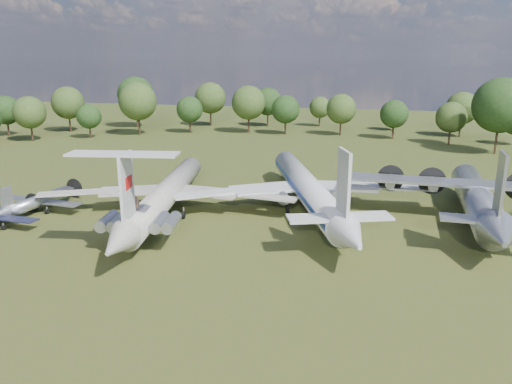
% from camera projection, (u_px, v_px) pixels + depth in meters
% --- Properties ---
extents(ground, '(300.00, 300.00, 0.00)m').
position_uv_depth(ground, '(196.00, 220.00, 67.20)').
color(ground, '#233E14').
rests_on(ground, ground).
extents(il62_airliner, '(43.27, 52.35, 4.64)m').
position_uv_depth(il62_airliner, '(167.00, 198.00, 69.09)').
color(il62_airliner, '#B6B6B2').
rests_on(il62_airliner, ground).
extents(tu104_jet, '(52.79, 60.43, 5.06)m').
position_uv_depth(tu104_jet, '(307.00, 193.00, 70.96)').
color(tu104_jet, silver).
rests_on(tu104_jet, ground).
extents(an12_transport, '(36.30, 40.20, 5.09)m').
position_uv_depth(an12_transport, '(477.00, 204.00, 65.82)').
color(an12_transport, '#94979B').
rests_on(an12_transport, ground).
extents(small_prop_northwest, '(14.32, 18.33, 2.50)m').
position_uv_depth(small_prop_northwest, '(39.00, 204.00, 70.30)').
color(small_prop_northwest, '#A1A4A9').
rests_on(small_prop_northwest, ground).
extents(person_on_il62, '(0.72, 0.58, 1.71)m').
position_uv_depth(person_on_il62, '(137.00, 203.00, 55.77)').
color(person_on_il62, '#9C6A4F').
rests_on(person_on_il62, il62_airliner).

